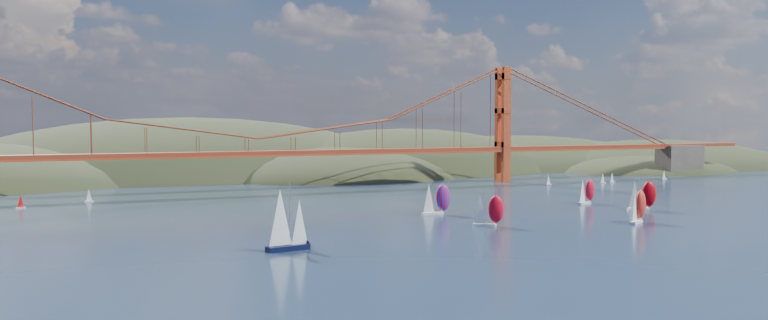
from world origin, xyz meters
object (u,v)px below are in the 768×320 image
(racer_1, at_px, (637,206))
(racer_3, at_px, (586,191))
(racer_0, at_px, (488,210))
(racer_2, at_px, (641,195))
(racer_rwb, at_px, (436,198))
(sloop_navy, at_px, (286,220))

(racer_1, bearing_deg, racer_3, 38.75)
(racer_0, height_order, racer_2, racer_2)
(racer_0, xyz_separation_m, racer_rwb, (-1.20, 28.48, 0.47))
(racer_3, bearing_deg, racer_0, -168.75)
(racer_2, bearing_deg, sloop_navy, -148.37)
(racer_1, xyz_separation_m, racer_2, (23.20, 23.20, 0.07))
(sloop_navy, xyz_separation_m, racer_0, (62.69, 14.67, -2.30))
(racer_0, distance_m, racer_2, 67.01)
(racer_1, bearing_deg, racer_0, 135.37)
(sloop_navy, xyz_separation_m, racer_rwb, (61.49, 43.14, -1.83))
(racer_1, distance_m, racer_2, 32.81)
(sloop_navy, bearing_deg, racer_2, 1.18)
(sloop_navy, height_order, racer_rwb, sloop_navy)
(sloop_navy, bearing_deg, racer_1, -8.75)
(sloop_navy, distance_m, racer_3, 133.46)
(sloop_navy, relative_size, racer_2, 1.46)
(racer_0, relative_size, racer_3, 1.00)
(racer_0, bearing_deg, racer_2, 38.93)
(racer_2, bearing_deg, racer_1, -114.66)
(sloop_navy, distance_m, racer_rwb, 75.14)
(racer_1, distance_m, racer_rwb, 59.96)
(racer_0, height_order, racer_3, racer_3)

